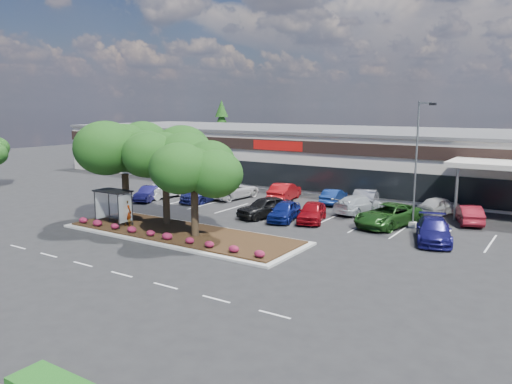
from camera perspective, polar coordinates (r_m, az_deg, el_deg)
The scene contains 28 objects.
ground at distance 31.31m, azimuth -10.62°, elevation -6.95°, with size 160.00×160.00×0.00m, color black.
retail_store at distance 59.52m, azimuth 12.48°, elevation 4.02°, with size 80.40×25.20×6.25m.
landscape_island at distance 35.41m, azimuth -8.50°, elevation -4.71°, with size 18.00×6.00×0.26m.
lane_markings at distance 39.29m, azimuth -0.23°, elevation -3.32°, with size 33.12×20.06×0.01m.
shrub_row at distance 33.83m, azimuth -10.88°, elevation -4.79°, with size 17.00×0.80×0.50m, color maroon, non-canonical shape.
bus_shelter at distance 38.07m, azimuth -15.86°, elevation -0.59°, with size 2.75×1.55×2.59m.
island_tree_west at distance 39.17m, azimuth -14.76°, elevation 2.55°, with size 7.20×7.20×7.89m, color #1C3D10, non-canonical shape.
island_tree_mid at distance 37.21m, azimuth -10.31°, elevation 1.91°, with size 6.60×6.60×7.32m, color #1C3D10, non-canonical shape.
island_tree_east at distance 33.52m, azimuth -7.07°, elevation 0.43°, with size 5.80×5.80×6.50m, color #1C3D10, non-canonical shape.
conifer_north_west at distance 84.66m, azimuth -3.94°, elevation 7.14°, with size 4.40×4.40×10.00m, color #1C3D10.
person_waiting at distance 37.54m, azimuth -14.54°, elevation -2.32°, with size 0.72×0.47×1.98m, color #594C47.
light_pole at distance 38.36m, azimuth 17.92°, elevation 2.09°, with size 1.41×0.78×9.29m.
car_0 at distance 48.75m, azimuth -12.16°, elevation -0.15°, with size 1.44×4.14×1.36m, color #181652.
car_1 at distance 49.85m, azimuth -10.46°, elevation 0.28°, with size 1.73×4.96×1.64m, color #B5B5B5.
car_2 at distance 47.64m, azimuth -5.81°, elevation -0.01°, with size 2.38×5.85×1.70m, color navy.
car_3 at distance 40.44m, azimuth 1.09°, elevation -1.73°, with size 1.99×4.96×1.69m, color black.
car_4 at distance 39.40m, azimuth 3.26°, elevation -2.17°, with size 1.81×4.49×1.53m, color navy.
car_5 at distance 39.18m, azimuth 6.41°, elevation -2.27°, with size 1.84×4.56×1.55m, color maroon.
car_6 at distance 38.72m, azimuth 14.86°, elevation -2.58°, with size 2.81×6.09×1.69m, color #1C4616.
car_7 at distance 35.28m, azimuth 19.65°, elevation -4.15°, with size 2.16×5.31×1.54m, color #141254.
car_9 at distance 54.15m, azimuth -8.63°, elevation 1.09°, with size 2.72×5.90×1.64m, color silver.
car_10 at distance 48.83m, azimuth -2.57°, elevation 0.21°, with size 2.63×5.71×1.59m, color silver.
car_11 at distance 47.72m, azimuth 3.29°, elevation 0.05°, with size 1.80×5.16×1.70m, color maroon.
car_12 at distance 46.48m, azimuth 8.87°, elevation -0.51°, with size 1.48×4.24×1.40m, color navy.
car_13 at distance 45.09m, azimuth 12.45°, elevation -0.74°, with size 1.81×5.19×1.71m, color #585A61.
car_14 at distance 42.79m, azimuth 11.73°, elevation -1.40°, with size 2.14×5.26×1.53m, color #B3BBBF.
car_15 at distance 44.04m, azimuth 20.20°, elevation -1.48°, with size 1.81×4.51×1.54m, color #B7B7B7.
car_16 at distance 41.65m, azimuth 23.11°, elevation -2.34°, with size 1.57×4.49×1.48m, color maroon.
Camera 1 is at (20.87, -21.56, 8.95)m, focal length 35.00 mm.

